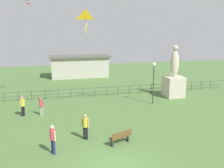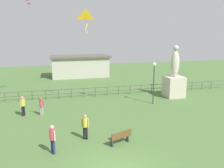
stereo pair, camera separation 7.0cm
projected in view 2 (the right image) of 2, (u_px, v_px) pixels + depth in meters
The scene contains 10 objects.
statue_monument at pixel (174, 82), 25.06m from camera, with size 1.88×1.88×5.44m.
lamppost at pixel (154, 74), 22.21m from camera, with size 0.36×0.36×3.99m.
park_bench at pixel (121, 137), 14.54m from camera, with size 1.55×0.93×0.85m.
person_1 at pixel (41, 105), 19.47m from camera, with size 0.45×0.33×1.77m.
person_2 at pixel (85, 125), 15.07m from camera, with size 0.46×0.31×1.67m.
person_3 at pixel (52, 137), 13.24m from camera, with size 0.33×0.45×1.71m.
person_5 at pixel (23, 105), 19.35m from camera, with size 0.38×0.38×1.66m.
kite_0 at pixel (86, 15), 20.92m from camera, with size 1.16×0.44×2.07m.
waterfront_railing at pixel (79, 91), 25.03m from camera, with size 36.01×0.06×0.95m.
pavilion_building at pixel (80, 66), 36.55m from camera, with size 9.03×4.33×3.25m.
Camera 2 is at (-2.79, -10.42, 6.73)m, focal length 38.07 mm.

